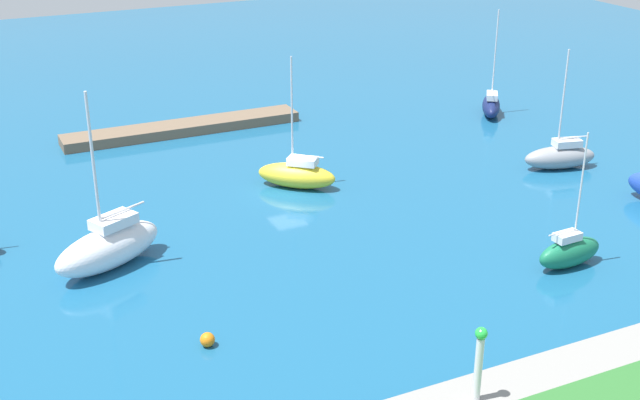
% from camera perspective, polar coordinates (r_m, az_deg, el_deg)
% --- Properties ---
extents(water, '(160.00, 160.00, 0.00)m').
position_cam_1_polar(water, '(62.95, -2.26, 0.61)').
color(water, '#19567F').
rests_on(water, ground).
extents(pier_dock, '(21.59, 3.02, 0.89)m').
position_cam_1_polar(pier_dock, '(76.84, -9.33, 4.89)').
color(pier_dock, brown).
rests_on(pier_dock, ground).
extents(breakwater, '(67.52, 3.46, 1.16)m').
position_cam_1_polar(breakwater, '(41.03, 14.15, -12.60)').
color(breakwater, gray).
rests_on(breakwater, ground).
extents(harbor_beacon, '(0.56, 0.56, 3.73)m').
position_cam_1_polar(harbor_beacon, '(37.84, 10.81, -10.60)').
color(harbor_beacon, silver).
rests_on(harbor_beacon, breakwater).
extents(sailboat_yellow_east_end, '(5.96, 5.62, 10.09)m').
position_cam_1_polar(sailboat_yellow_east_end, '(63.27, -1.59, 1.77)').
color(sailboat_yellow_east_end, yellow).
rests_on(sailboat_yellow_east_end, water).
extents(sailboat_navy_outer_mooring, '(4.69, 5.69, 10.04)m').
position_cam_1_polar(sailboat_navy_outer_mooring, '(82.57, 11.61, 6.39)').
color(sailboat_navy_outer_mooring, '#141E4C').
rests_on(sailboat_navy_outer_mooring, water).
extents(sailboat_white_far_south, '(7.92, 5.66, 11.28)m').
position_cam_1_polar(sailboat_white_far_south, '(52.79, -14.25, -3.08)').
color(sailboat_white_far_south, white).
rests_on(sailboat_white_far_south, water).
extents(sailboat_gray_inner_mooring, '(6.27, 3.42, 9.72)m').
position_cam_1_polar(sailboat_gray_inner_mooring, '(69.77, 16.09, 2.90)').
color(sailboat_gray_inner_mooring, gray).
rests_on(sailboat_gray_inner_mooring, water).
extents(sailboat_green_west_end, '(4.74, 1.77, 8.66)m').
position_cam_1_polar(sailboat_green_west_end, '(53.61, 16.67, -3.38)').
color(sailboat_green_west_end, '#19724C').
rests_on(sailboat_green_west_end, water).
extents(mooring_buoy_orange, '(0.78, 0.78, 0.78)m').
position_cam_1_polar(mooring_buoy_orange, '(44.28, -7.69, -9.43)').
color(mooring_buoy_orange, orange).
rests_on(mooring_buoy_orange, water).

